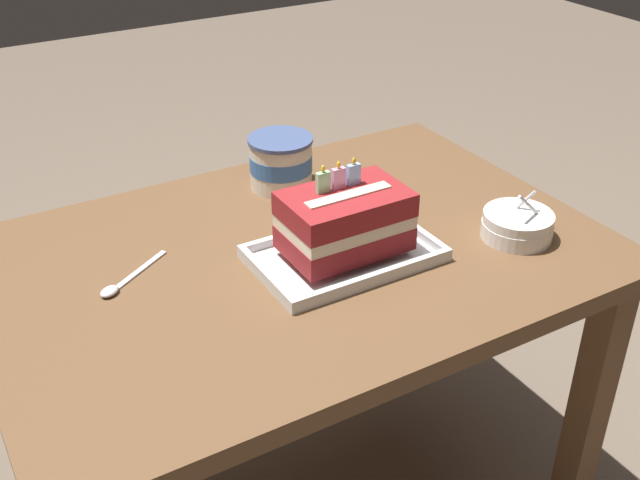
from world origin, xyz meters
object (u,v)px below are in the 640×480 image
object	(u,v)px
bowl_stack	(517,225)
ice_cream_tub	(281,162)
foil_tray	(344,256)
birthday_cake	(345,220)
serving_spoon_near_tray	(118,285)

from	to	relation	value
bowl_stack	ice_cream_tub	world-z (taller)	ice_cream_tub
foil_tray	ice_cream_tub	size ratio (longest dim) A/B	2.41
ice_cream_tub	foil_tray	bearing A→B (deg)	-97.09
birthday_cake	serving_spoon_near_tray	size ratio (longest dim) A/B	1.42
bowl_stack	birthday_cake	bearing A→B (deg)	163.30
ice_cream_tub	serving_spoon_near_tray	world-z (taller)	ice_cream_tub
foil_tray	serving_spoon_near_tray	bearing A→B (deg)	162.99
serving_spoon_near_tray	foil_tray	bearing A→B (deg)	-17.01
birthday_cake	foil_tray	bearing A→B (deg)	-90.00
birthday_cake	bowl_stack	distance (m)	0.33
foil_tray	birthday_cake	bearing A→B (deg)	90.00
birthday_cake	serving_spoon_near_tray	world-z (taller)	birthday_cake
foil_tray	ice_cream_tub	bearing A→B (deg)	82.91
foil_tray	serving_spoon_near_tray	distance (m)	0.39
foil_tray	bowl_stack	bearing A→B (deg)	-16.67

